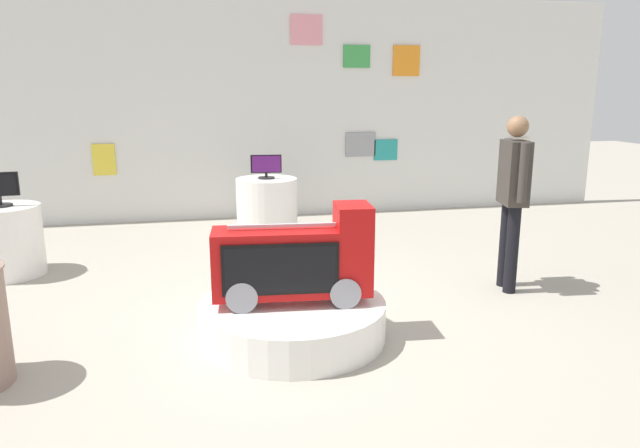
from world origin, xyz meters
The scene contains 8 objects.
ground_plane centered at (0.00, 0.00, 0.00)m, with size 30.00×30.00×0.00m, color #A8A091.
back_wall_display centered at (0.01, 4.24, 1.65)m, with size 11.61×0.13×3.30m.
main_display_pedestal centered at (-0.14, -0.38, 0.15)m, with size 1.47×1.47×0.30m, color white.
novelty_firetruck_tv centered at (-0.12, -0.38, 0.61)m, with size 1.25×0.52×0.77m.
display_pedestal_left_rear centered at (0.09, 3.18, 0.37)m, with size 0.83×0.83×0.74m, color white.
tv_on_left_rear centered at (0.09, 3.17, 0.91)m, with size 0.42×0.23×0.32m.
display_pedestal_center_rear centered at (-2.83, 1.82, 0.37)m, with size 0.75×0.75×0.74m, color white.
shopper_browsing_near_truck centered at (2.11, 0.32, 0.99)m, with size 0.27×0.55×1.69m.
Camera 1 is at (-0.82, -4.61, 1.92)m, focal length 32.51 mm.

